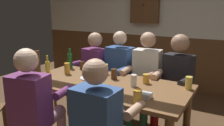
{
  "coord_description": "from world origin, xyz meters",
  "views": [
    {
      "loc": [
        1.3,
        -1.92,
        1.57
      ],
      "look_at": [
        0.0,
        0.35,
        0.94
      ],
      "focal_mm": 37.54,
      "sensor_mm": 36.0,
      "label": 1
    }
  ],
  "objects_px": {
    "pint_glass_1": "(138,97)",
    "wall_dart_cabinet": "(145,5)",
    "bottle_1": "(70,60)",
    "pint_glass_6": "(146,79)",
    "condiment_caddy": "(144,95)",
    "person_4": "(35,103)",
    "person_1": "(117,72)",
    "chair_empty_near_right": "(34,78)",
    "pint_glass_5": "(189,83)",
    "person_5": "(101,122)",
    "person_3": "(175,80)",
    "bottle_0": "(48,67)",
    "pint_glass_4": "(67,68)",
    "plate_1": "(41,80)",
    "pint_glass_0": "(114,74)",
    "person_2": "(145,76)",
    "plate_0": "(90,78)",
    "pint_glass_2": "(106,69)",
    "pint_glass_7": "(82,65)",
    "person_0": "(92,69)",
    "dining_table": "(105,91)",
    "pint_glass_3": "(134,81)"
  },
  "relations": [
    {
      "from": "person_4",
      "to": "pint_glass_5",
      "type": "distance_m",
      "value": 1.54
    },
    {
      "from": "person_3",
      "to": "bottle_0",
      "type": "bearing_deg",
      "value": 37.19
    },
    {
      "from": "pint_glass_7",
      "to": "person_0",
      "type": "bearing_deg",
      "value": 100.52
    },
    {
      "from": "plate_0",
      "to": "person_0",
      "type": "bearing_deg",
      "value": 122.21
    },
    {
      "from": "pint_glass_6",
      "to": "bottle_1",
      "type": "bearing_deg",
      "value": 174.92
    },
    {
      "from": "condiment_caddy",
      "to": "person_4",
      "type": "bearing_deg",
      "value": -153.02
    },
    {
      "from": "person_0",
      "to": "pint_glass_1",
      "type": "distance_m",
      "value": 1.57
    },
    {
      "from": "pint_glass_6",
      "to": "pint_glass_4",
      "type": "bearing_deg",
      "value": -171.71
    },
    {
      "from": "bottle_1",
      "to": "pint_glass_5",
      "type": "distance_m",
      "value": 1.61
    },
    {
      "from": "pint_glass_6",
      "to": "pint_glass_3",
      "type": "bearing_deg",
      "value": -114.47
    },
    {
      "from": "person_4",
      "to": "pint_glass_4",
      "type": "bearing_deg",
      "value": 96.68
    },
    {
      "from": "chair_empty_near_right",
      "to": "pint_glass_2",
      "type": "distance_m",
      "value": 1.37
    },
    {
      "from": "person_5",
      "to": "chair_empty_near_right",
      "type": "distance_m",
      "value": 2.13
    },
    {
      "from": "person_1",
      "to": "person_2",
      "type": "xyz_separation_m",
      "value": [
        0.43,
        -0.01,
        0.0
      ]
    },
    {
      "from": "pint_glass_6",
      "to": "chair_empty_near_right",
      "type": "bearing_deg",
      "value": 176.99
    },
    {
      "from": "dining_table",
      "to": "chair_empty_near_right",
      "type": "bearing_deg",
      "value": 168.12
    },
    {
      "from": "pint_glass_1",
      "to": "pint_glass_5",
      "type": "relative_size",
      "value": 0.95
    },
    {
      "from": "dining_table",
      "to": "person_4",
      "type": "xyz_separation_m",
      "value": [
        -0.38,
        -0.66,
        0.03
      ]
    },
    {
      "from": "person_3",
      "to": "pint_glass_7",
      "type": "bearing_deg",
      "value": 26.02
    },
    {
      "from": "person_0",
      "to": "chair_empty_near_right",
      "type": "height_order",
      "value": "person_0"
    },
    {
      "from": "dining_table",
      "to": "plate_0",
      "type": "height_order",
      "value": "plate_0"
    },
    {
      "from": "dining_table",
      "to": "plate_0",
      "type": "xyz_separation_m",
      "value": [
        -0.24,
        0.05,
        0.11
      ]
    },
    {
      "from": "person_3",
      "to": "pint_glass_4",
      "type": "xyz_separation_m",
      "value": [
        -1.21,
        -0.59,
        0.13
      ]
    },
    {
      "from": "pint_glass_1",
      "to": "wall_dart_cabinet",
      "type": "height_order",
      "value": "wall_dart_cabinet"
    },
    {
      "from": "person_3",
      "to": "chair_empty_near_right",
      "type": "bearing_deg",
      "value": 20.12
    },
    {
      "from": "pint_glass_7",
      "to": "wall_dart_cabinet",
      "type": "xyz_separation_m",
      "value": [
        0.14,
        1.85,
        0.81
      ]
    },
    {
      "from": "plate_0",
      "to": "person_1",
      "type": "bearing_deg",
      "value": 87.58
    },
    {
      "from": "chair_empty_near_right",
      "to": "pint_glass_4",
      "type": "relative_size",
      "value": 6.15
    },
    {
      "from": "bottle_0",
      "to": "wall_dart_cabinet",
      "type": "bearing_deg",
      "value": 80.21
    },
    {
      "from": "person_2",
      "to": "person_3",
      "type": "distance_m",
      "value": 0.39
    },
    {
      "from": "dining_table",
      "to": "pint_glass_6",
      "type": "height_order",
      "value": "pint_glass_6"
    },
    {
      "from": "bottle_1",
      "to": "pint_glass_6",
      "type": "height_order",
      "value": "bottle_1"
    },
    {
      "from": "person_1",
      "to": "chair_empty_near_right",
      "type": "relative_size",
      "value": 1.41
    },
    {
      "from": "plate_0",
      "to": "bottle_0",
      "type": "relative_size",
      "value": 0.96
    },
    {
      "from": "person_3",
      "to": "bottle_1",
      "type": "relative_size",
      "value": 4.56
    },
    {
      "from": "pint_glass_4",
      "to": "chair_empty_near_right",
      "type": "bearing_deg",
      "value": 164.81
    },
    {
      "from": "pint_glass_5",
      "to": "person_5",
      "type": "bearing_deg",
      "value": -117.45
    },
    {
      "from": "person_2",
      "to": "pint_glass_3",
      "type": "relative_size",
      "value": 9.72
    },
    {
      "from": "pint_glass_5",
      "to": "wall_dart_cabinet",
      "type": "height_order",
      "value": "wall_dart_cabinet"
    },
    {
      "from": "person_0",
      "to": "pint_glass_1",
      "type": "relative_size",
      "value": 9.52
    },
    {
      "from": "person_1",
      "to": "pint_glass_7",
      "type": "height_order",
      "value": "person_1"
    },
    {
      "from": "person_5",
      "to": "pint_glass_0",
      "type": "xyz_separation_m",
      "value": [
        -0.35,
        0.85,
        0.14
      ]
    },
    {
      "from": "chair_empty_near_right",
      "to": "pint_glass_7",
      "type": "distance_m",
      "value": 0.99
    },
    {
      "from": "chair_empty_near_right",
      "to": "condiment_caddy",
      "type": "xyz_separation_m",
      "value": [
        2.05,
        -0.51,
        0.29
      ]
    },
    {
      "from": "person_2",
      "to": "wall_dart_cabinet",
      "type": "relative_size",
      "value": 1.79
    },
    {
      "from": "person_4",
      "to": "plate_1",
      "type": "height_order",
      "value": "person_4"
    },
    {
      "from": "person_0",
      "to": "wall_dart_cabinet",
      "type": "height_order",
      "value": "wall_dart_cabinet"
    },
    {
      "from": "chair_empty_near_right",
      "to": "plate_1",
      "type": "relative_size",
      "value": 4.22
    },
    {
      "from": "person_1",
      "to": "pint_glass_5",
      "type": "relative_size",
      "value": 9.34
    },
    {
      "from": "plate_1",
      "to": "pint_glass_0",
      "type": "xyz_separation_m",
      "value": [
        0.7,
        0.47,
        0.05
      ]
    }
  ]
}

